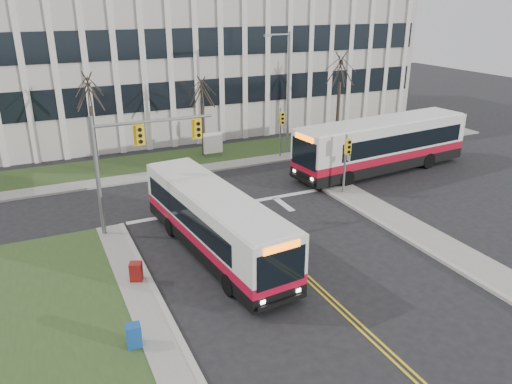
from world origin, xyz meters
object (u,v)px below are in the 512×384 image
object	(u,v)px
bus_cross	(382,146)
newspaper_box_blue	(134,337)
newspaper_box_red	(136,273)
streetlight	(287,87)
bus_main	(215,223)
directory_sign	(213,143)

from	to	relation	value
bus_cross	newspaper_box_blue	world-z (taller)	bus_cross
newspaper_box_blue	newspaper_box_red	bearing A→B (deg)	81.24
streetlight	bus_main	xyz separation A→B (m)	(-10.81, -13.13, -3.67)
streetlight	newspaper_box_blue	xyz separation A→B (m)	(-15.85, -18.57, -4.72)
bus_main	newspaper_box_blue	size ratio (longest dim) A/B	12.02
bus_cross	directory_sign	bearing A→B (deg)	-134.86
directory_sign	newspaper_box_red	bearing A→B (deg)	-120.82
newspaper_box_blue	newspaper_box_red	size ratio (longest dim) A/B	1.00
streetlight	newspaper_box_blue	world-z (taller)	streetlight
streetlight	directory_sign	bearing A→B (deg)	166.77
streetlight	newspaper_box_blue	size ratio (longest dim) A/B	9.68
directory_sign	newspaper_box_red	distance (m)	18.16
streetlight	directory_sign	distance (m)	6.96
directory_sign	bus_cross	bearing A→B (deg)	-39.08
bus_main	newspaper_box_red	world-z (taller)	bus_main
streetlight	directory_sign	xyz separation A→B (m)	(-5.53, 1.30, -4.02)
directory_sign	newspaper_box_blue	world-z (taller)	directory_sign
streetlight	newspaper_box_red	distance (m)	21.13
newspaper_box_blue	bus_cross	bearing A→B (deg)	35.68
newspaper_box_red	directory_sign	bearing A→B (deg)	81.91
bus_cross	newspaper_box_red	distance (m)	20.51
newspaper_box_red	bus_main	bearing A→B (deg)	38.79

